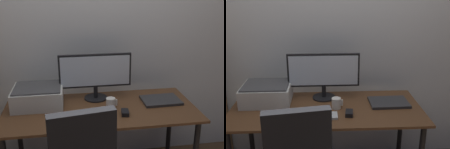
# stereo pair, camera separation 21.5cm
# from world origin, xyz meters

# --- Properties ---
(back_wall) EXTENTS (6.40, 0.10, 2.60)m
(back_wall) POSITION_xyz_m (0.00, 0.51, 1.30)
(back_wall) COLOR silver
(back_wall) RESTS_ON ground
(desk) EXTENTS (1.54, 0.69, 0.74)m
(desk) POSITION_xyz_m (0.00, 0.00, 0.65)
(desk) COLOR #56351E
(desk) RESTS_ON ground
(monitor) EXTENTS (0.61, 0.20, 0.40)m
(monitor) POSITION_xyz_m (-0.02, 0.20, 0.97)
(monitor) COLOR black
(monitor) RESTS_ON desk
(keyboard) EXTENTS (0.29, 0.11, 0.02)m
(keyboard) POSITION_xyz_m (-0.06, -0.16, 0.75)
(keyboard) COLOR #B7BABC
(keyboard) RESTS_ON desk
(mouse) EXTENTS (0.07, 0.10, 0.03)m
(mouse) POSITION_xyz_m (0.17, -0.14, 0.76)
(mouse) COLOR black
(mouse) RESTS_ON desk
(coffee_mug) EXTENTS (0.09, 0.07, 0.09)m
(coffee_mug) POSITION_xyz_m (0.08, -0.02, 0.78)
(coffee_mug) COLOR white
(coffee_mug) RESTS_ON desk
(laptop) EXTENTS (0.33, 0.24, 0.02)m
(laptop) POSITION_xyz_m (0.52, 0.05, 0.75)
(laptop) COLOR #2D2D30
(laptop) RESTS_ON desk
(printer) EXTENTS (0.40, 0.34, 0.16)m
(printer) POSITION_xyz_m (-0.50, 0.14, 0.82)
(printer) COLOR silver
(printer) RESTS_ON desk
(paper_sheet) EXTENTS (0.27, 0.33, 0.00)m
(paper_sheet) POSITION_xyz_m (-0.22, -0.24, 0.74)
(paper_sheet) COLOR white
(paper_sheet) RESTS_ON desk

